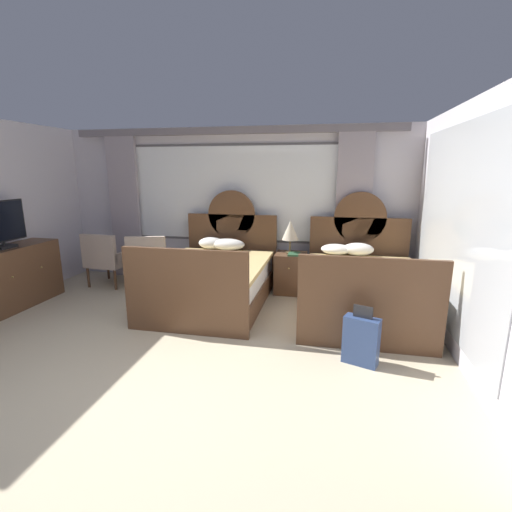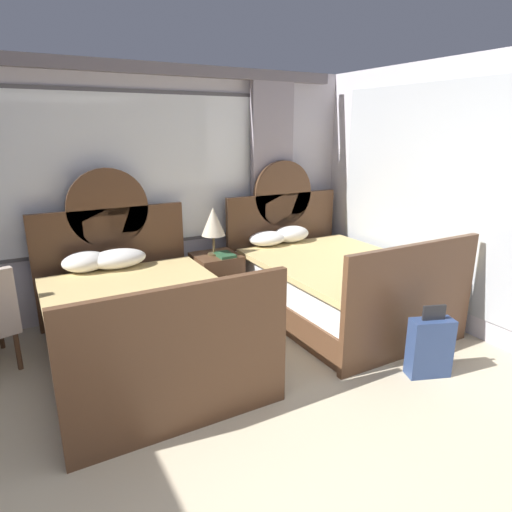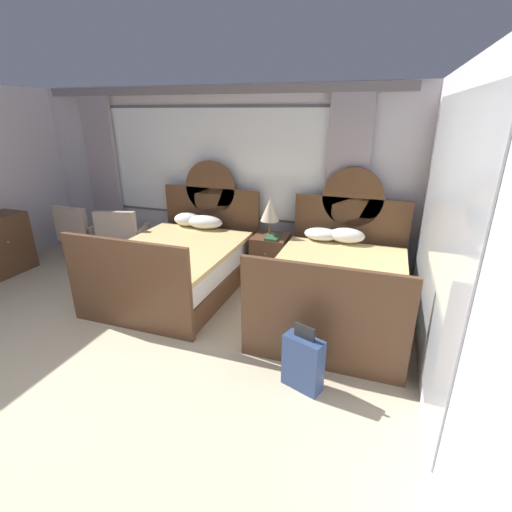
# 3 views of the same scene
# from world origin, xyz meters

# --- Properties ---
(ground_plane) EXTENTS (24.00, 24.00, 0.00)m
(ground_plane) POSITION_xyz_m (0.00, 0.00, 0.00)
(ground_plane) COLOR #BCAD8E
(wall_back_window) EXTENTS (6.14, 0.22, 2.70)m
(wall_back_window) POSITION_xyz_m (0.00, 3.79, 1.42)
(wall_back_window) COLOR silver
(wall_back_window) RESTS_ON ground_plane
(wall_right_mirror) EXTENTS (0.08, 4.39, 2.70)m
(wall_right_mirror) POSITION_xyz_m (3.10, 1.62, 1.35)
(wall_right_mirror) COLOR silver
(wall_right_mirror) RESTS_ON ground_plane
(bed_near_window) EXTENTS (1.58, 2.22, 1.64)m
(bed_near_window) POSITION_xyz_m (0.01, 2.56, 0.38)
(bed_near_window) COLOR brown
(bed_near_window) RESTS_ON ground_plane
(bed_near_mirror) EXTENTS (1.58, 2.22, 1.64)m
(bed_near_mirror) POSITION_xyz_m (2.16, 2.56, 0.37)
(bed_near_mirror) COLOR brown
(bed_near_mirror) RESTS_ON ground_plane
(nightstand_between_beds) EXTENTS (0.49, 0.52, 0.66)m
(nightstand_between_beds) POSITION_xyz_m (1.09, 3.30, 0.33)
(nightstand_between_beds) COLOR brown
(nightstand_between_beds) RESTS_ON ground_plane
(table_lamp_on_nightstand) EXTENTS (0.27, 0.27, 0.54)m
(table_lamp_on_nightstand) POSITION_xyz_m (1.07, 3.31, 1.03)
(table_lamp_on_nightstand) COLOR brown
(table_lamp_on_nightstand) RESTS_ON nightstand_between_beds
(book_on_nightstand) EXTENTS (0.18, 0.26, 0.03)m
(book_on_nightstand) POSITION_xyz_m (1.15, 3.20, 0.67)
(book_on_nightstand) COLOR #285133
(book_on_nightstand) RESTS_ON nightstand_between_beds
(armchair_by_window_left) EXTENTS (0.78, 0.78, 0.93)m
(armchair_by_window_left) POSITION_xyz_m (-1.28, 3.02, 0.50)
(armchair_by_window_left) COLOR #B29E8E
(armchair_by_window_left) RESTS_ON ground_plane
(armchair_by_window_centre) EXTENTS (0.67, 0.67, 0.93)m
(armchair_by_window_centre) POSITION_xyz_m (-2.07, 3.02, 0.50)
(armchair_by_window_centre) COLOR #B29E8E
(armchair_by_window_centre) RESTS_ON ground_plane
(suitcase_on_floor) EXTENTS (0.39, 0.27, 0.64)m
(suitcase_on_floor) POSITION_xyz_m (2.07, 1.12, 0.26)
(suitcase_on_floor) COLOR navy
(suitcase_on_floor) RESTS_ON ground_plane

